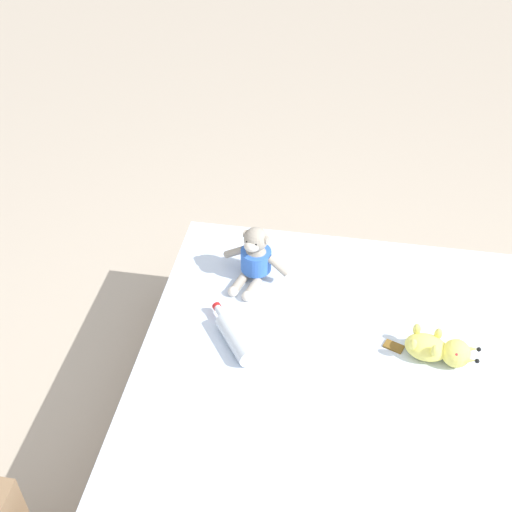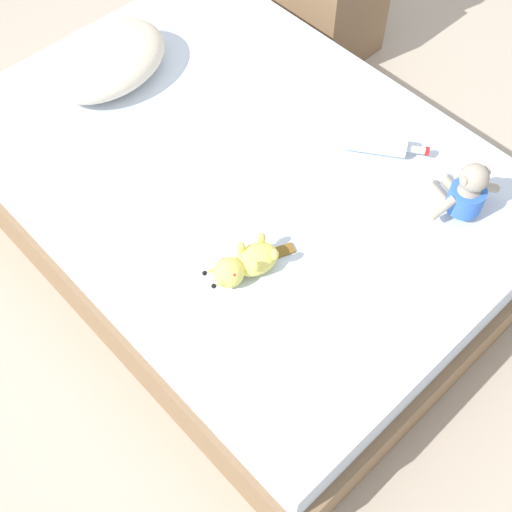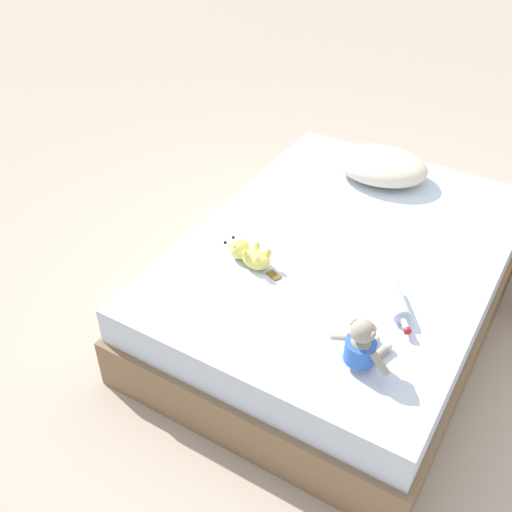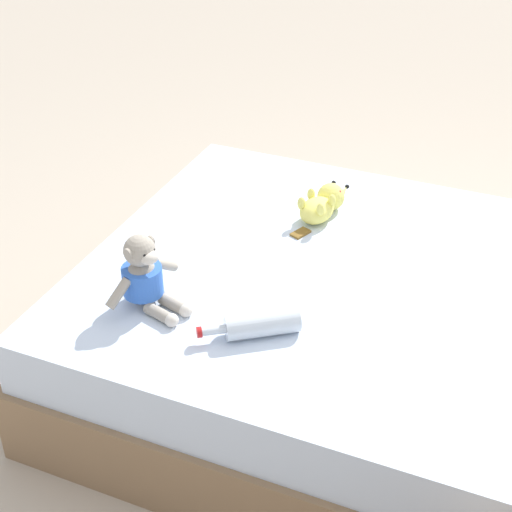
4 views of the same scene
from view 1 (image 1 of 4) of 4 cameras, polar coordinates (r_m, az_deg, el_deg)
The scene contains 5 objects.
ground_plane at distance 2.62m, azimuth 5.94°, elevation -20.40°, with size 16.00×16.00×0.00m, color #B7A893.
bed at distance 2.43m, azimuth 6.32°, elevation -17.80°, with size 1.48×2.07×0.46m.
plush_monkey at distance 2.65m, azimuth -0.10°, elevation -0.20°, with size 0.28×0.24×0.24m.
plush_yellow_creature at distance 2.46m, azimuth 15.20°, elevation -7.62°, with size 0.33×0.14×0.10m.
glass_bottle at distance 2.43m, azimuth -1.70°, elevation -6.89°, with size 0.22×0.27×0.08m.
Camera 1 is at (0.04, 1.29, 2.28)m, focal length 47.30 mm.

